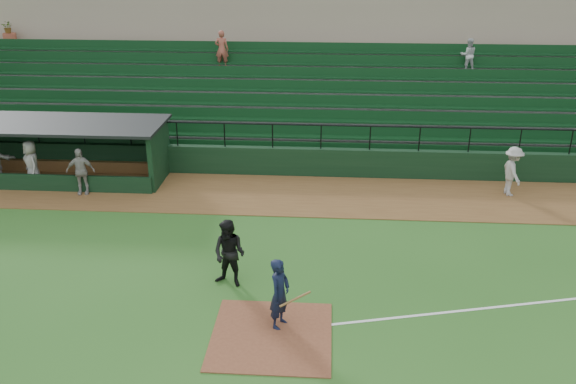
{
  "coord_description": "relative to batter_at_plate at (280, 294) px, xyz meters",
  "views": [
    {
      "loc": [
        1.27,
        -13.39,
        9.15
      ],
      "look_at": [
        0.0,
        5.0,
        1.4
      ],
      "focal_mm": 37.41,
      "sensor_mm": 36.0,
      "label": 1
    }
  ],
  "objects": [
    {
      "name": "ground",
      "position": [
        -0.18,
        0.55,
        -0.96
      ],
      "size": [
        90.0,
        90.0,
        0.0
      ],
      "primitive_type": "plane",
      "color": "#295C1D",
      "rests_on": "ground"
    },
    {
      "name": "warning_track",
      "position": [
        -0.18,
        8.55,
        -0.95
      ],
      "size": [
        40.0,
        4.0,
        0.03
      ],
      "primitive_type": "cube",
      "color": "brown",
      "rests_on": "ground"
    },
    {
      "name": "home_plate_dirt",
      "position": [
        -0.18,
        -0.45,
        -0.95
      ],
      "size": [
        3.0,
        3.0,
        0.03
      ],
      "primitive_type": "cube",
      "color": "brown",
      "rests_on": "ground"
    },
    {
      "name": "foul_line",
      "position": [
        7.82,
        1.75,
        -0.96
      ],
      "size": [
        17.49,
        4.44,
        0.01
      ],
      "primitive_type": "cube",
      "rotation": [
        0.0,
        0.0,
        0.24
      ],
      "color": "white",
      "rests_on": "ground"
    },
    {
      "name": "stadium_structure",
      "position": [
        -0.18,
        17.01,
        1.34
      ],
      "size": [
        38.0,
        13.08,
        6.4
      ],
      "color": "black",
      "rests_on": "ground"
    },
    {
      "name": "dugout",
      "position": [
        -9.93,
        10.11,
        0.37
      ],
      "size": [
        8.9,
        3.2,
        2.42
      ],
      "color": "black",
      "rests_on": "ground"
    },
    {
      "name": "batter_at_plate",
      "position": [
        0.0,
        0.0,
        0.0
      ],
      "size": [
        1.14,
        0.82,
        1.92
      ],
      "color": "black",
      "rests_on": "ground"
    },
    {
      "name": "umpire",
      "position": [
        -1.58,
        1.9,
        0.04
      ],
      "size": [
        1.17,
        1.03,
        2.01
      ],
      "primitive_type": "imported",
      "rotation": [
        0.0,
        0.0,
        -0.33
      ],
      "color": "black",
      "rests_on": "ground"
    },
    {
      "name": "runner",
      "position": [
        8.19,
        9.15,
        0.04
      ],
      "size": [
        0.86,
        1.33,
        1.93
      ],
      "primitive_type": "imported",
      "rotation": [
        0.0,
        0.0,
        1.69
      ],
      "color": "#A9A49E",
      "rests_on": "warning_track"
    },
    {
      "name": "dugout_player_a",
      "position": [
        -8.37,
        8.12,
        -0.01
      ],
      "size": [
        1.13,
        0.62,
        1.84
      ],
      "primitive_type": "imported",
      "rotation": [
        0.0,
        0.0,
        0.16
      ],
      "color": "#A19C97",
      "rests_on": "warning_track"
    },
    {
      "name": "dugout_player_b",
      "position": [
        -10.59,
        8.75,
        0.01
      ],
      "size": [
        1.05,
        1.09,
        1.88
      ],
      "primitive_type": "imported",
      "rotation": [
        0.0,
        0.0,
        -0.86
      ],
      "color": "#A39E98",
      "rests_on": "warning_track"
    }
  ]
}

